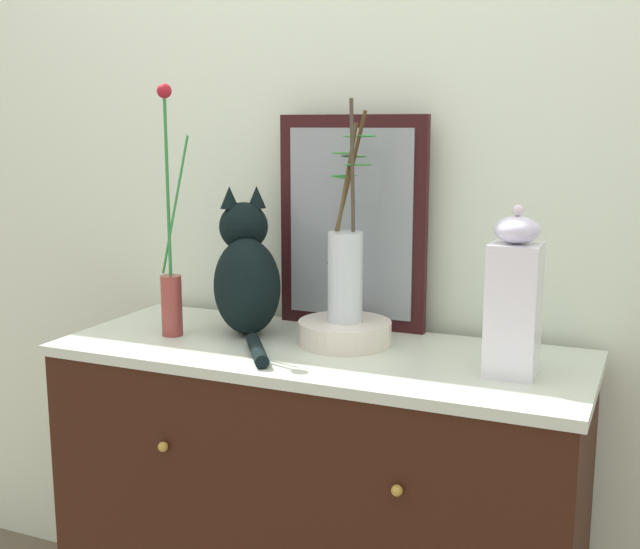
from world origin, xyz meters
name	(u,v)px	position (x,y,z in m)	size (l,w,h in m)	color
wall_back	(368,173)	(0.00, 0.32, 1.30)	(4.40, 0.08, 2.60)	silver
sideboard	(320,522)	(0.00, 0.00, 0.45)	(1.27, 0.52, 0.90)	black
mirror_leaning	(352,223)	(-0.01, 0.23, 1.18)	(0.40, 0.03, 0.55)	black
cat_sitting	(247,275)	(-0.23, 0.07, 1.05)	(0.33, 0.42, 0.37)	black
vase_slim_green	(171,279)	(-0.39, -0.04, 1.05)	(0.09, 0.05, 0.62)	brown
bowl_porcelain	(345,332)	(0.04, 0.06, 0.93)	(0.23, 0.23, 0.06)	silver
vase_glass_clear	(346,265)	(0.04, 0.06, 1.09)	(0.15, 0.18, 0.53)	silver
jar_lidded_porcelain	(514,299)	(0.46, -0.02, 1.07)	(0.11, 0.11, 0.37)	white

